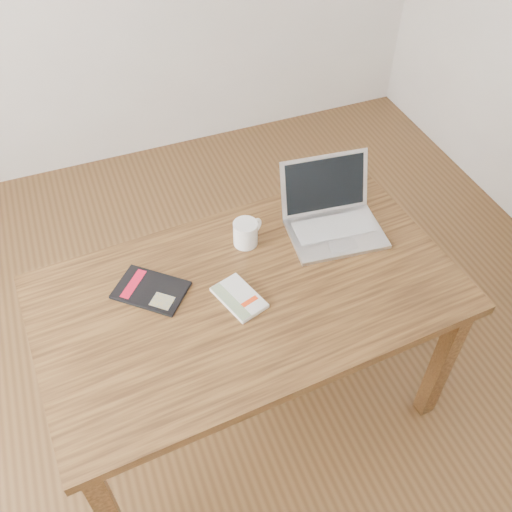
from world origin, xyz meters
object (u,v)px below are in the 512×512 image
object	(u,v)px
desk	(249,307)
white_guidebook	(239,298)
coffee_mug	(246,233)
laptop	(332,216)
black_guidebook	(151,290)

from	to	relation	value
desk	white_guidebook	world-z (taller)	white_guidebook
desk	coffee_mug	size ratio (longest dim) A/B	12.07
laptop	coffee_mug	world-z (taller)	laptop
laptop	coffee_mug	size ratio (longest dim) A/B	3.03
desk	laptop	xyz separation A→B (m)	(0.42, 0.20, 0.14)
desk	black_guidebook	xyz separation A→B (m)	(-0.32, 0.12, 0.10)
coffee_mug	white_guidebook	bearing A→B (deg)	-142.03
black_guidebook	laptop	distance (m)	0.74
desk	coffee_mug	distance (m)	0.28
desk	laptop	distance (m)	0.48
white_guidebook	laptop	world-z (taller)	laptop
desk	black_guidebook	world-z (taller)	black_guidebook
black_guidebook	laptop	xyz separation A→B (m)	(0.74, 0.07, 0.04)
black_guidebook	coffee_mug	size ratio (longest dim) A/B	2.27
laptop	coffee_mug	xyz separation A→B (m)	(-0.34, 0.03, 0.00)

